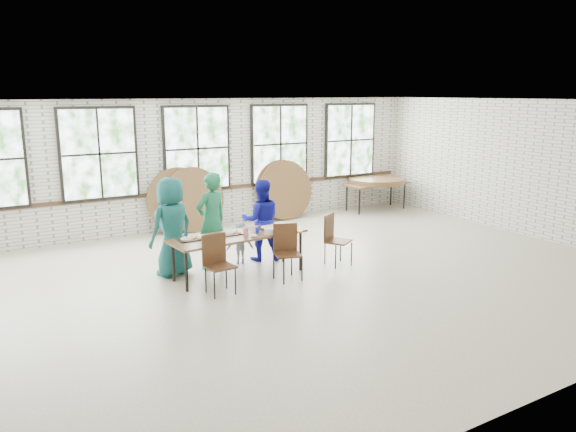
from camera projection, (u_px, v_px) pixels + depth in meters
name	position (u px, v px, depth m)	size (l,w,h in m)	color
room	(197.00, 151.00, 12.89)	(12.00, 12.00, 12.00)	beige
dining_table	(238.00, 237.00, 9.68)	(2.45, 0.97, 0.74)	brown
chair_near_left	(217.00, 259.00, 8.90)	(0.45, 0.44, 0.95)	#492C18
chair_near_right	(287.00, 247.00, 9.58)	(0.52, 0.51, 0.95)	#492C18
chair_spare	(334.00, 235.00, 10.37)	(0.57, 0.57, 0.95)	#492C18
adult_teal	(172.00, 227.00, 9.70)	(0.85, 0.55, 1.73)	#1A6164
adult_green	(212.00, 221.00, 10.07)	(0.64, 0.42, 1.76)	#1F764D
toddler	(240.00, 243.00, 10.46)	(0.51, 0.29, 0.79)	#13253B
adult_blue	(261.00, 220.00, 10.61)	(0.75, 0.59, 1.55)	#16199F
storage_table	(376.00, 185.00, 15.17)	(1.84, 0.84, 0.74)	brown
tabletop_clutter	(244.00, 233.00, 9.69)	(2.08, 0.64, 0.11)	black
round_tops_stacked	(376.00, 181.00, 15.15)	(1.50, 1.50, 0.13)	brown
round_tops_leaning	(237.00, 195.00, 13.42)	(4.27, 0.40, 1.49)	brown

